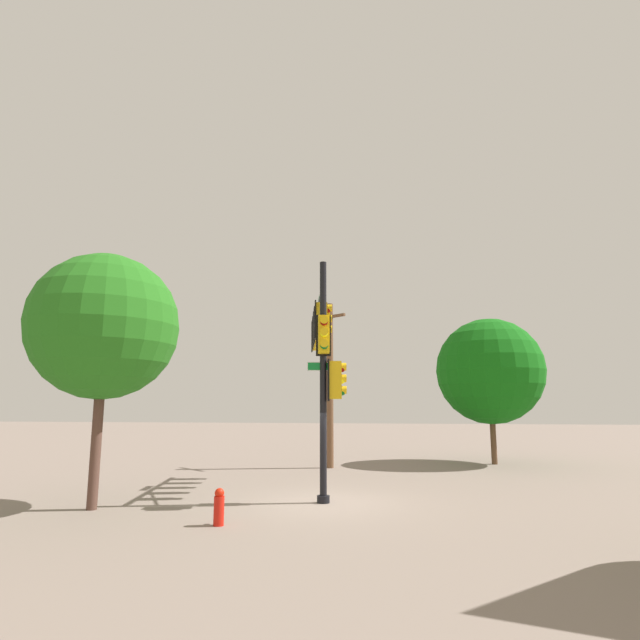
% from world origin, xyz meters
% --- Properties ---
extents(ground_plane, '(120.00, 120.00, 0.00)m').
position_xyz_m(ground_plane, '(0.00, 0.00, 0.00)').
color(ground_plane, gray).
extents(signal_pole_assembly, '(6.13, 1.83, 7.02)m').
position_xyz_m(signal_pole_assembly, '(1.76, 0.25, 4.81)').
color(signal_pole_assembly, black).
rests_on(signal_pole_assembly, ground_plane).
extents(utility_pole, '(1.16, 1.52, 7.30)m').
position_xyz_m(utility_pole, '(7.92, 0.72, 3.76)').
color(utility_pole, brown).
rests_on(utility_pole, ground_plane).
extents(fire_hydrant, '(0.33, 0.24, 0.83)m').
position_xyz_m(fire_hydrant, '(-3.02, 2.03, 0.41)').
color(fire_hydrant, red).
rests_on(fire_hydrant, ground_plane).
extents(tree_mid, '(5.01, 5.01, 6.82)m').
position_xyz_m(tree_mid, '(10.31, -6.68, 4.31)').
color(tree_mid, brown).
rests_on(tree_mid, ground_plane).
extents(tree_far, '(4.08, 4.08, 6.94)m').
position_xyz_m(tree_far, '(-1.75, 5.95, 4.89)').
color(tree_far, brown).
rests_on(tree_far, ground_plane).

